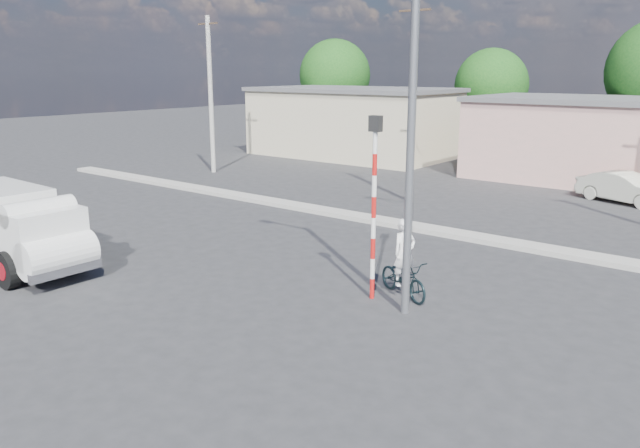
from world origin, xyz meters
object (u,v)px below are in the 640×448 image
Objects in this scene: bicycle at (404,278)px; cyclist at (404,264)px; truck at (15,226)px; car_cream at (625,188)px; traffic_pole at (374,193)px; streetlight at (406,89)px.

cyclist is (0.00, 0.00, 0.34)m from bicycle.
truck reaches higher than car_cream.
traffic_pole is (8.90, 4.16, 1.38)m from truck.
car_cream is (1.48, 15.06, -0.19)m from cyclist.
cyclist is (9.42, 4.73, -0.40)m from truck.
truck is at bearing -154.96° from traffic_pole.
streetlight is (-1.06, -15.94, 4.33)m from car_cream.
streetlight reaches higher than bicycle.
bicycle is at bearing -167.34° from car_cream.
streetlight reaches higher than traffic_pole.
streetlight is (9.84, 3.86, 3.75)m from truck.
bicycle is 2.26m from traffic_pole.
car_cream is (1.48, 15.06, 0.16)m from bicycle.
bicycle is 1.10× the size of cyclist.
streetlight is (0.42, -0.88, 4.49)m from bicycle.
bicycle is at bearing 47.90° from traffic_pole.
truck reaches higher than cyclist.
traffic_pole is 2.56m from streetlight.
car_cream is at bearing 86.19° from streetlight.
truck is at bearing 140.80° from cyclist.
truck is 1.40× the size of car_cream.
cyclist is 4.26m from streetlight.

